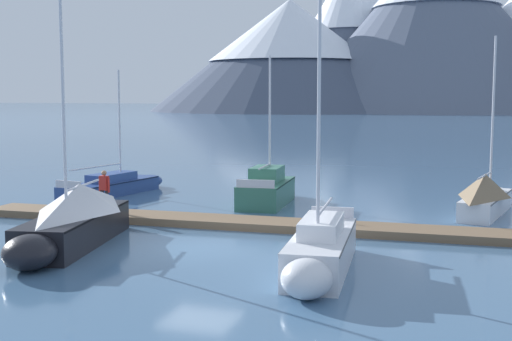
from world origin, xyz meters
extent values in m
plane|color=#426689|center=(0.00, 0.00, 0.00)|extent=(700.00, 700.00, 0.00)
cone|color=#424C60|center=(-51.13, 194.29, 17.77)|extent=(89.69, 89.69, 35.55)
cone|color=white|center=(-51.13, 194.29, 25.64)|extent=(52.75, 52.75, 19.91)
cone|color=#4C566B|center=(-34.50, 215.88, 27.06)|extent=(59.45, 59.45, 54.13)
cone|color=slate|center=(-6.79, 206.41, 27.35)|extent=(94.16, 94.16, 54.70)
cube|color=brown|center=(0.00, 4.00, 0.15)|extent=(22.17, 2.57, 0.30)
cylinder|color=#38383D|center=(0.03, 3.22, 0.12)|extent=(21.23, 0.94, 0.24)
cylinder|color=#38383D|center=(-0.03, 4.78, 0.12)|extent=(21.23, 0.94, 0.24)
cube|color=black|center=(-10.97, 3.64, 0.15)|extent=(0.22, 1.92, 0.27)
cube|color=navy|center=(-9.22, 9.88, 0.36)|extent=(2.64, 6.42, 0.72)
ellipsoid|color=navy|center=(-8.69, 13.22, 0.36)|extent=(1.65, 1.72, 0.68)
cube|color=#121D39|center=(-9.22, 9.88, 0.68)|extent=(2.66, 6.30, 0.06)
cylinder|color=silver|center=(-9.08, 10.75, 3.57)|extent=(0.10, 0.10, 5.71)
cylinder|color=silver|center=(-9.38, 8.86, 1.55)|extent=(0.68, 3.80, 0.08)
cube|color=#2F4A8A|center=(-9.19, 10.03, 0.92)|extent=(1.60, 2.95, 0.41)
cube|color=silver|center=(-9.69, 6.88, 0.90)|extent=(1.51, 0.34, 0.36)
cube|color=black|center=(-4.26, -0.90, 0.55)|extent=(3.04, 6.56, 1.09)
ellipsoid|color=black|center=(-3.57, -4.31, 0.55)|extent=(1.88, 2.09, 1.04)
cube|color=black|center=(-4.26, -0.90, 1.05)|extent=(3.06, 6.44, 0.06)
cylinder|color=silver|center=(-4.13, -1.57, 4.92)|extent=(0.10, 0.10, 7.65)
cylinder|color=silver|center=(-4.43, -0.07, 1.96)|extent=(0.68, 3.02, 0.08)
pyramid|color=silver|center=(-4.36, -0.43, 1.58)|extent=(3.04, 5.37, 0.97)
cube|color=#336B56|center=(-0.64, 9.47, 0.55)|extent=(2.31, 4.84, 1.09)
ellipsoid|color=#336B56|center=(-0.88, 12.09, 0.55)|extent=(1.75, 1.77, 1.04)
cube|color=#163027|center=(-0.64, 9.47, 1.05)|extent=(2.34, 4.75, 0.06)
cylinder|color=silver|center=(-0.71, 10.22, 4.03)|extent=(0.10, 0.10, 5.88)
cylinder|color=silver|center=(-0.60, 9.06, 1.84)|extent=(0.29, 2.33, 0.08)
cube|color=#3A7560|center=(-0.65, 9.59, 1.43)|extent=(1.51, 2.22, 0.69)
cube|color=silver|center=(-0.43, 7.22, 1.27)|extent=(1.70, 0.26, 0.36)
cube|color=silver|center=(4.54, -1.51, 0.54)|extent=(2.11, 5.74, 1.08)
ellipsoid|color=silver|center=(4.85, -4.55, 0.54)|extent=(1.46, 1.55, 1.02)
cube|color=slate|center=(4.54, -1.51, 1.04)|extent=(2.13, 5.63, 0.06)
cylinder|color=silver|center=(4.64, -2.51, 4.73)|extent=(0.10, 0.10, 7.30)
cylinder|color=silver|center=(4.47, -0.83, 1.78)|extent=(0.42, 3.36, 0.08)
cube|color=white|center=(4.56, -1.65, 1.33)|extent=(1.33, 2.62, 0.50)
cube|color=silver|center=(4.27, 1.20, 1.26)|extent=(1.40, 0.24, 0.36)
cube|color=white|center=(9.15, 9.91, 0.42)|extent=(2.27, 5.51, 0.84)
ellipsoid|color=white|center=(9.69, 12.83, 0.42)|extent=(1.39, 1.79, 0.80)
cube|color=slate|center=(9.15, 9.91, 0.80)|extent=(2.29, 5.41, 0.06)
cylinder|color=silver|center=(9.31, 10.77, 4.26)|extent=(0.10, 0.10, 6.83)
cylinder|color=silver|center=(9.06, 9.41, 1.75)|extent=(0.59, 2.73, 0.08)
pyramid|color=#7A664C|center=(9.08, 9.52, 1.33)|extent=(2.32, 4.50, 0.97)
cylinder|color=#232328|center=(-6.21, 4.14, 0.73)|extent=(0.14, 0.14, 0.86)
cylinder|color=#232328|center=(-5.96, 4.09, 0.73)|extent=(0.14, 0.14, 0.86)
cube|color=#B22823|center=(-6.09, 4.11, 1.46)|extent=(0.42, 0.30, 0.60)
sphere|color=#A37556|center=(-6.09, 4.11, 1.88)|extent=(0.22, 0.22, 0.22)
cylinder|color=#B22823|center=(-6.33, 4.17, 1.39)|extent=(0.09, 0.09, 0.62)
cylinder|color=#B22823|center=(-5.84, 4.06, 1.39)|extent=(0.09, 0.09, 0.62)
camera|label=1|loc=(8.94, -20.90, 5.14)|focal=48.10mm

